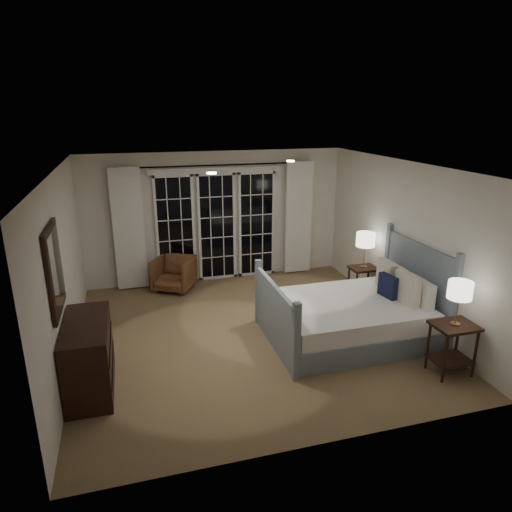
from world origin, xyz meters
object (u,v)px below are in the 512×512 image
object	(u,v)px
nightstand_right	(363,278)
dresser	(89,356)
lamp_left	(460,291)
bed	(351,315)
lamp_right	(366,240)
nightstand_left	(453,341)
armchair	(174,274)

from	to	relation	value
nightstand_right	dresser	bearing A→B (deg)	-161.01
nightstand_right	lamp_left	world-z (taller)	lamp_left
bed	lamp_right	bearing A→B (deg)	55.37
lamp_left	dresser	xyz separation A→B (m)	(-4.41, 0.92, -0.71)
nightstand_left	nightstand_right	bearing A→B (deg)	88.16
nightstand_right	lamp_right	bearing A→B (deg)	90.00
dresser	nightstand_right	bearing A→B (deg)	18.99
nightstand_left	lamp_left	distance (m)	0.69
lamp_right	nightstand_right	bearing A→B (deg)	-90.00
lamp_left	dresser	distance (m)	4.56
nightstand_right	lamp_right	distance (m)	0.71
armchair	dresser	xyz separation A→B (m)	(-1.33, -2.91, 0.12)
nightstand_left	nightstand_right	size ratio (longest dim) A/B	1.14
lamp_left	lamp_right	xyz separation A→B (m)	(0.08, 2.46, -0.04)
armchair	nightstand_left	bearing A→B (deg)	-21.57
lamp_left	lamp_right	distance (m)	2.46
bed	nightstand_left	world-z (taller)	bed
nightstand_left	armchair	world-z (taller)	nightstand_left
bed	dresser	bearing A→B (deg)	-174.91
lamp_left	armchair	world-z (taller)	lamp_left
lamp_left	bed	bearing A→B (deg)	121.53
lamp_right	dresser	world-z (taller)	lamp_right
nightstand_right	armchair	world-z (taller)	armchair
bed	lamp_right	size ratio (longest dim) A/B	3.72
lamp_left	armchair	distance (m)	4.98
lamp_right	armchair	bearing A→B (deg)	156.61
lamp_left	dresser	size ratio (longest dim) A/B	0.47
nightstand_right	lamp_right	size ratio (longest dim) A/B	0.96
nightstand_left	lamp_right	bearing A→B (deg)	88.16
nightstand_left	lamp_right	world-z (taller)	lamp_right
armchair	lamp_right	bearing A→B (deg)	6.22
lamp_left	dresser	world-z (taller)	lamp_left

